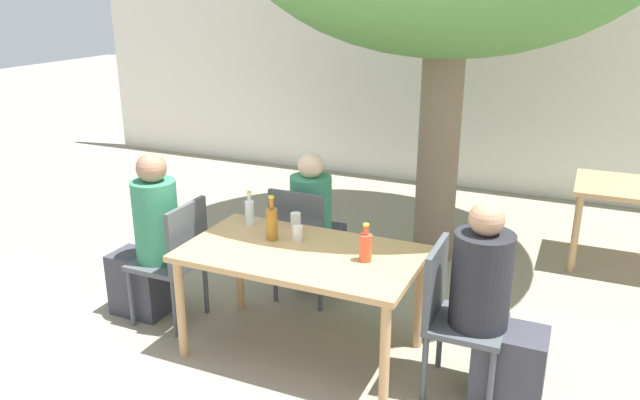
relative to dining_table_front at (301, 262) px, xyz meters
The scene contains 14 objects.
ground_plane 0.65m from the dining_table_front, ahead, with size 30.00×30.00×0.00m, color gray.
cafe_building_wall 4.22m from the dining_table_front, 90.00° to the left, with size 10.00×0.08×2.80m.
dining_table_front is the anchor object (origin of this frame).
patio_chair_0 1.00m from the dining_table_front, behind, with size 0.44×0.44×0.92m.
patio_chair_1 1.00m from the dining_table_front, ahead, with size 0.44×0.44×0.92m.
patio_chair_2 0.74m from the dining_table_front, 114.56° to the left, with size 0.44×0.44×0.92m.
person_seated_0 1.23m from the dining_table_front, behind, with size 0.56×0.31×1.26m.
person_seated_1 1.23m from the dining_table_front, ahead, with size 0.57×0.34×1.23m.
person_seated_2 0.96m from the dining_table_front, 108.47° to the left, with size 0.32×0.56×1.15m.
water_bottle_0 0.62m from the dining_table_front, 152.71° to the left, with size 0.06×0.06×0.25m.
soda_bottle_1 0.46m from the dining_table_front, ahead, with size 0.08×0.08×0.24m.
amber_bottle_2 0.34m from the dining_table_front, 159.93° to the left, with size 0.08×0.08×0.31m.
drinking_glass_0 0.22m from the dining_table_front, 122.60° to the left, with size 0.07×0.07×0.10m.
drinking_glass_1 0.39m from the dining_table_front, 121.25° to the left, with size 0.07×0.07×0.12m.
Camera 1 is at (1.59, -3.30, 2.32)m, focal length 35.00 mm.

